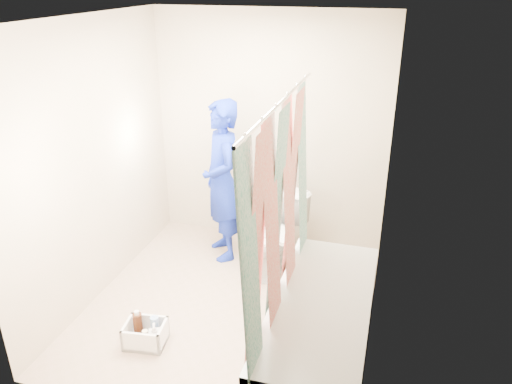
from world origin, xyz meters
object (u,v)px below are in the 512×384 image
(cleaning_caddy, at_px, (147,334))
(bathtub, at_px, (320,327))
(toilet, at_px, (274,235))
(plumber, at_px, (222,181))

(cleaning_caddy, bearing_deg, bathtub, 3.12)
(toilet, xyz_separation_m, plumber, (-0.57, 0.13, 0.44))
(bathtub, relative_size, toilet, 2.34)
(bathtub, bearing_deg, cleaning_caddy, -169.43)
(bathtub, height_order, plumber, plumber)
(toilet, height_order, plumber, plumber)
(plumber, height_order, cleaning_caddy, plumber)
(bathtub, distance_m, cleaning_caddy, 1.35)
(bathtub, xyz_separation_m, cleaning_caddy, (-1.32, -0.25, -0.18))
(toilet, bearing_deg, bathtub, -43.42)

